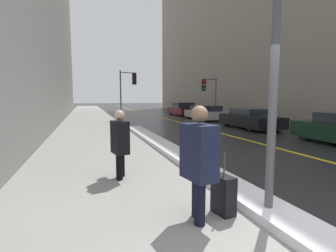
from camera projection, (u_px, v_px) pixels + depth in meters
ground_plane at (302, 248)px, 3.10m from camera, size 160.00×160.00×0.00m
sidewalk_slab at (92, 125)px, 16.71m from camera, size 4.00×80.00×0.01m
road_centre_stripe at (180, 123)px, 18.51m from camera, size 0.16×80.00×0.00m
snow_bank_curb at (170, 150)px, 8.56m from camera, size 0.69×13.44×0.15m
building_facade_right at (240, 0)px, 26.58m from camera, size 6.00×36.00×23.24m
lamp_post at (277, 19)px, 3.61m from camera, size 0.28×0.28×4.75m
traffic_light_near at (129, 85)px, 20.26m from camera, size 1.31×0.39×3.82m
traffic_light_far at (208, 89)px, 20.67m from camera, size 1.31×0.37×3.33m
pedestrian_in_glasses at (199, 158)px, 3.68m from camera, size 0.41×0.59×1.66m
pedestrian_with_shoulder_bag at (120, 141)px, 5.67m from camera, size 0.37×0.72×1.51m
parked_car_black at (250, 119)px, 15.10m from camera, size 2.05×4.62×1.15m
parked_car_silver at (205, 113)px, 20.86m from camera, size 1.88×4.43×1.13m
parked_car_maroon at (183, 109)px, 26.25m from camera, size 1.86×4.17×1.27m
rolling_suitcase at (223, 195)px, 3.96m from camera, size 0.28×0.39×0.95m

